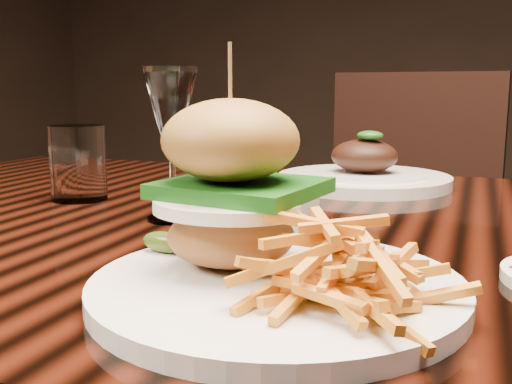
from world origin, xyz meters
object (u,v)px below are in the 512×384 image
(dining_table, at_px, (329,284))
(chair_far, at_px, (402,229))
(wine_glass, at_px, (171,109))
(far_dish, at_px, (364,175))
(burger_plate, at_px, (269,233))

(dining_table, bearing_deg, chair_far, 90.96)
(wine_glass, bearing_deg, dining_table, 15.53)
(dining_table, height_order, far_dish, far_dish)
(burger_plate, bearing_deg, far_dish, 113.74)
(dining_table, bearing_deg, wine_glass, -164.47)
(burger_plate, height_order, chair_far, chair_far)
(dining_table, bearing_deg, far_dish, 92.63)
(burger_plate, bearing_deg, wine_glass, 154.03)
(chair_far, bearing_deg, burger_plate, -81.73)
(wine_glass, xyz_separation_m, far_dish, (0.17, 0.34, -0.12))
(burger_plate, xyz_separation_m, chair_far, (-0.03, 1.15, -0.26))
(far_dish, bearing_deg, dining_table, -87.37)
(dining_table, distance_m, chair_far, 0.90)
(wine_glass, relative_size, chair_far, 0.19)
(dining_table, distance_m, wine_glass, 0.29)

